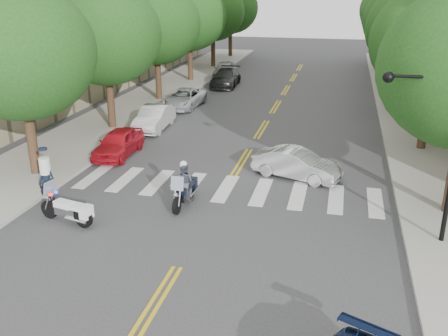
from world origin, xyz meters
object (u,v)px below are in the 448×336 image
(motorcycle_police, at_px, (184,185))
(convertible, at_px, (297,164))
(officer_standing, at_px, (47,184))
(motorcycle_parked, at_px, (70,210))

(motorcycle_police, distance_m, convertible, 5.63)
(motorcycle_police, xyz_separation_m, officer_standing, (-5.05, -1.56, 0.17))
(officer_standing, bearing_deg, convertible, 38.19)
(motorcycle_police, distance_m, motorcycle_parked, 4.40)
(convertible, bearing_deg, officer_standing, 139.24)
(motorcycle_parked, xyz_separation_m, convertible, (7.55, 6.54, 0.12))
(motorcycle_police, xyz_separation_m, motorcycle_parked, (-3.54, -2.59, -0.30))
(motorcycle_police, height_order, officer_standing, officer_standing)
(motorcycle_parked, distance_m, convertible, 9.99)
(officer_standing, bearing_deg, motorcycle_police, 24.09)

